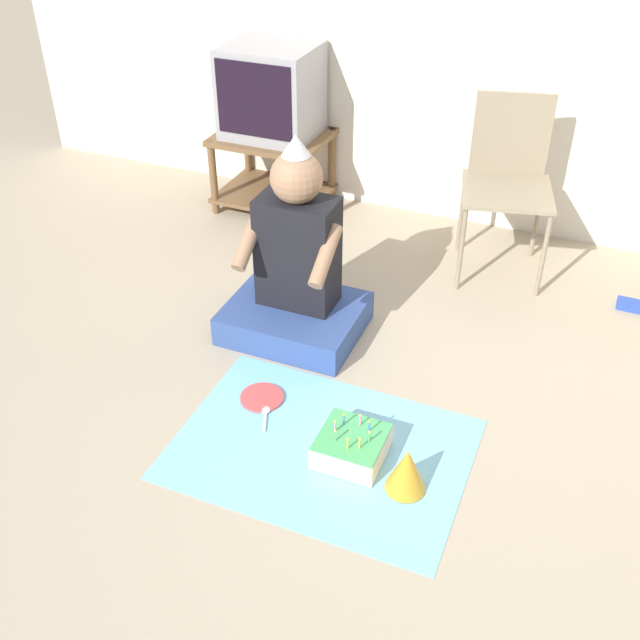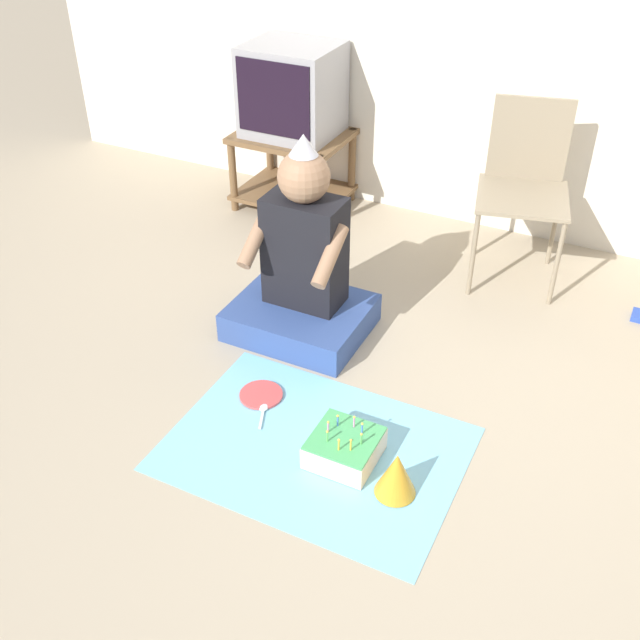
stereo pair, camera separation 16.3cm
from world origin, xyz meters
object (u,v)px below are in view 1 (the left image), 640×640
Objects in this scene: birthday_cake at (352,446)px; party_hat_blue at (407,470)px; tv at (271,91)px; paper_plate at (262,397)px; person_seated at (296,273)px; folding_chair at (508,173)px.

birthday_cake is 1.35× the size of party_hat_blue.
tv is 1.92m from paper_plate.
party_hat_blue is (1.41, -1.88, -0.60)m from tv.
birthday_cake reaches higher than paper_plate.
paper_plate is (0.07, -0.52, -0.29)m from person_seated.
tv is 2.03× the size of birthday_cake.
folding_chair is 4.82× the size of party_hat_blue.
birthday_cake is at bearing -52.28° from person_seated.
tv is 2.74× the size of party_hat_blue.
party_hat_blue reaches higher than paper_plate.
party_hat_blue is (0.23, -0.07, 0.04)m from birthday_cake.
birthday_cake is (1.17, -1.81, -0.64)m from tv.
person_seated is 5.21× the size of paper_plate.
person_seated is at bearing 127.72° from birthday_cake.
party_hat_blue is 0.74m from paper_plate.
paper_plate is at bearing 160.08° from birthday_cake.
tv reaches higher than birthday_cake.
folding_chair is 1.21m from person_seated.
person_seated reaches higher than birthday_cake.
birthday_cake is 1.37× the size of paper_plate.
tv is at bearing 126.83° from party_hat_blue.
folding_chair reaches higher than party_hat_blue.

